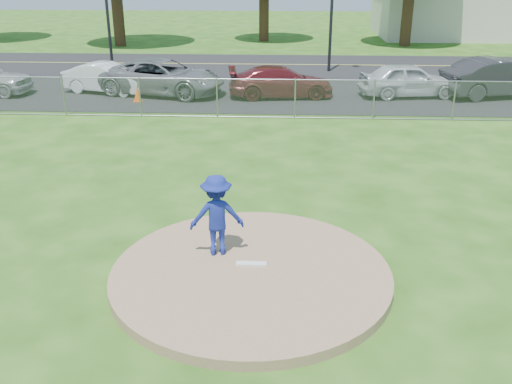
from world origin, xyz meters
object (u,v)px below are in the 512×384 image
commercial_building (483,7)px  traffic_cone (138,94)px  pitcher (217,215)px  parked_car_white (107,78)px  traffic_signal_left (111,6)px  parked_car_charcoal (499,78)px  parked_car_pearl (409,80)px  parked_car_darkred (281,82)px  parked_car_gray (163,77)px

commercial_building → traffic_cone: (-21.73, -23.57, -1.81)m
traffic_cone → pitcher: bearing=-70.0°
pitcher → parked_car_white: size_ratio=0.41×
commercial_building → traffic_signal_left: bearing=-147.1°
commercial_building → parked_car_charcoal: commercial_building is taller
traffic_signal_left → parked_car_charcoal: (18.86, -5.82, -2.51)m
parked_car_charcoal → parked_car_white: bearing=75.2°
traffic_signal_left → traffic_cone: 8.70m
commercial_building → pitcher: commercial_building is taller
traffic_signal_left → parked_car_charcoal: bearing=-17.1°
commercial_building → parked_car_pearl: 24.18m
parked_car_darkred → parked_car_charcoal: 9.69m
commercial_building → pitcher: size_ratio=9.79×
pitcher → traffic_cone: pitcher is taller
parked_car_darkred → commercial_building: bearing=-41.7°
traffic_signal_left → pitcher: traffic_signal_left is taller
traffic_signal_left → pitcher: (8.05, -21.33, -2.32)m
parked_car_white → parked_car_pearl: parked_car_pearl is taller
parked_car_pearl → parked_car_white: bearing=81.5°
parked_car_gray → parked_car_charcoal: bearing=-75.1°
parked_car_charcoal → pitcher: bearing=130.1°
parked_car_pearl → parked_car_charcoal: parked_car_charcoal is taller
parked_car_gray → parked_car_pearl: 11.01m
traffic_signal_left → parked_car_darkred: size_ratio=1.21×
commercial_building → parked_car_gray: size_ratio=2.94×
parked_car_charcoal → traffic_cone: bearing=81.3°
traffic_cone → parked_car_pearl: parked_car_pearl is taller
traffic_cone → parked_car_white: size_ratio=0.17×
parked_car_white → traffic_signal_left: bearing=27.1°
parked_car_pearl → pitcher: bearing=148.0°
parked_car_pearl → parked_car_charcoal: 4.00m
commercial_building → parked_car_darkred: 27.31m
parked_car_pearl → traffic_signal_left: bearing=60.0°
traffic_cone → parked_car_darkred: 6.27m
traffic_cone → parked_car_charcoal: size_ratio=0.13×
traffic_signal_left → traffic_cone: size_ratio=8.33×
parked_car_white → parked_car_charcoal: bearing=-74.8°
parked_car_gray → parked_car_darkred: (5.33, -0.32, -0.11)m
commercial_building → parked_car_darkred: bearing=-124.8°
commercial_building → parked_car_white: size_ratio=4.06×
parked_car_darkred → parked_car_charcoal: (9.67, 0.56, 0.17)m
commercial_building → traffic_cone: 32.11m
pitcher → parked_car_white: 16.86m
parked_car_gray → parked_car_charcoal: (15.00, 0.24, 0.06)m
commercial_building → parked_car_charcoal: bearing=-105.1°
parked_car_gray → parked_car_pearl: size_ratio=1.29×
traffic_cone → parked_car_darkred: size_ratio=0.15×
parked_car_darkred → parked_car_gray: bearing=79.7°
parked_car_gray → pitcher: bearing=-150.6°
commercial_building → parked_car_white: bearing=-137.0°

